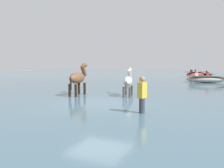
{
  "coord_description": "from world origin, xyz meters",
  "views": [
    {
      "loc": [
        4.52,
        -8.75,
        2.01
      ],
      "look_at": [
        -1.03,
        3.63,
        0.86
      ],
      "focal_mm": 36.24,
      "sensor_mm": 36.0,
      "label": 1
    }
  ],
  "objects_px": {
    "boat_mid_channel": "(196,74)",
    "person_wading_mid": "(142,98)",
    "horse_lead_bay": "(78,79)",
    "boat_near_port": "(207,79)",
    "channel_buoy": "(71,78)",
    "horse_trailing_pinto": "(128,82)",
    "boat_distant_west": "(207,76)"
  },
  "relations": [
    {
      "from": "horse_lead_bay",
      "to": "boat_near_port",
      "type": "xyz_separation_m",
      "value": [
        6.21,
        12.34,
        -0.58
      ]
    },
    {
      "from": "horse_lead_bay",
      "to": "channel_buoy",
      "type": "relative_size",
      "value": 3.24
    },
    {
      "from": "horse_trailing_pinto",
      "to": "channel_buoy",
      "type": "xyz_separation_m",
      "value": [
        -10.24,
        9.64,
        -0.59
      ]
    },
    {
      "from": "person_wading_mid",
      "to": "horse_trailing_pinto",
      "type": "bearing_deg",
      "value": 116.44
    },
    {
      "from": "boat_mid_channel",
      "to": "person_wading_mid",
      "type": "relative_size",
      "value": 2.05
    },
    {
      "from": "boat_distant_west",
      "to": "person_wading_mid",
      "type": "distance_m",
      "value": 22.03
    },
    {
      "from": "horse_trailing_pinto",
      "to": "boat_mid_channel",
      "type": "bearing_deg",
      "value": 85.09
    },
    {
      "from": "horse_lead_bay",
      "to": "person_wading_mid",
      "type": "relative_size",
      "value": 1.3
    },
    {
      "from": "channel_buoy",
      "to": "boat_distant_west",
      "type": "bearing_deg",
      "value": 31.82
    },
    {
      "from": "boat_mid_channel",
      "to": "channel_buoy",
      "type": "relative_size",
      "value": 5.1
    },
    {
      "from": "boat_mid_channel",
      "to": "person_wading_mid",
      "type": "xyz_separation_m",
      "value": [
        -0.01,
        -26.1,
        0.16
      ]
    },
    {
      "from": "boat_near_port",
      "to": "channel_buoy",
      "type": "height_order",
      "value": "boat_near_port"
    },
    {
      "from": "horse_lead_bay",
      "to": "boat_near_port",
      "type": "relative_size",
      "value": 0.58
    },
    {
      "from": "horse_lead_bay",
      "to": "horse_trailing_pinto",
      "type": "xyz_separation_m",
      "value": [
        2.59,
        0.84,
        -0.16
      ]
    },
    {
      "from": "boat_distant_west",
      "to": "channel_buoy",
      "type": "distance_m",
      "value": 16.13
    },
    {
      "from": "boat_mid_channel",
      "to": "channel_buoy",
      "type": "height_order",
      "value": "boat_mid_channel"
    },
    {
      "from": "horse_lead_bay",
      "to": "boat_mid_channel",
      "type": "relative_size",
      "value": 0.64
    },
    {
      "from": "horse_trailing_pinto",
      "to": "boat_mid_channel",
      "type": "xyz_separation_m",
      "value": [
        1.91,
        22.27,
        -0.4
      ]
    },
    {
      "from": "boat_near_port",
      "to": "horse_trailing_pinto",
      "type": "bearing_deg",
      "value": -107.44
    },
    {
      "from": "channel_buoy",
      "to": "boat_mid_channel",
      "type": "bearing_deg",
      "value": 46.1
    },
    {
      "from": "horse_lead_bay",
      "to": "boat_mid_channel",
      "type": "height_order",
      "value": "horse_lead_bay"
    },
    {
      "from": "horse_lead_bay",
      "to": "boat_near_port",
      "type": "distance_m",
      "value": 13.83
    },
    {
      "from": "horse_trailing_pinto",
      "to": "boat_distant_west",
      "type": "height_order",
      "value": "horse_trailing_pinto"
    },
    {
      "from": "boat_distant_west",
      "to": "boat_near_port",
      "type": "distance_m",
      "value": 6.64
    },
    {
      "from": "horse_lead_bay",
      "to": "boat_mid_channel",
      "type": "distance_m",
      "value": 23.54
    },
    {
      "from": "boat_distant_west",
      "to": "horse_lead_bay",
      "type": "bearing_deg",
      "value": -107.71
    },
    {
      "from": "person_wading_mid",
      "to": "channel_buoy",
      "type": "height_order",
      "value": "person_wading_mid"
    },
    {
      "from": "horse_trailing_pinto",
      "to": "person_wading_mid",
      "type": "bearing_deg",
      "value": -63.56
    },
    {
      "from": "boat_near_port",
      "to": "horse_lead_bay",
      "type": "bearing_deg",
      "value": -116.7
    },
    {
      "from": "boat_near_port",
      "to": "person_wading_mid",
      "type": "distance_m",
      "value": 15.44
    },
    {
      "from": "boat_near_port",
      "to": "boat_distant_west",
      "type": "bearing_deg",
      "value": 91.29
    },
    {
      "from": "boat_near_port",
      "to": "boat_mid_channel",
      "type": "relative_size",
      "value": 1.1
    }
  ]
}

